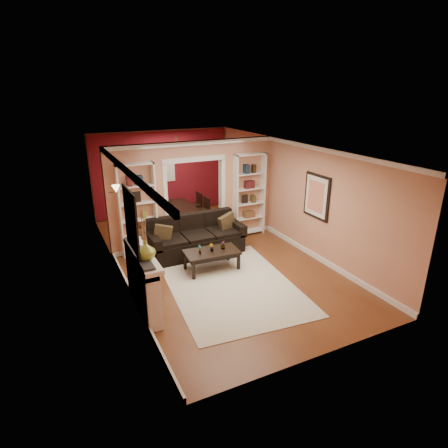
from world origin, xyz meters
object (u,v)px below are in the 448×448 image
fireplace (144,281)px  dining_table (180,215)px  sofa (196,236)px  bookshelf_left (138,210)px  coffee_table (212,260)px  bookshelf_right (249,195)px

fireplace → dining_table: size_ratio=1.04×
fireplace → sofa: bearing=47.1°
bookshelf_left → dining_table: (1.63, 1.67, -0.86)m
sofa → dining_table: sofa is taller
coffee_table → bookshelf_left: 2.22m
sofa → bookshelf_right: bookshelf_right is taller
sofa → dining_table: size_ratio=1.48×
bookshelf_left → bookshelf_right: (3.10, 0.00, 0.00)m
fireplace → bookshelf_left: bearing=78.0°
sofa → fireplace: size_ratio=1.41×
coffee_table → dining_table: bearing=87.3°
fireplace → bookshelf_right: bearing=34.8°
bookshelf_right → fireplace: bookshelf_right is taller
sofa → coffee_table: size_ratio=1.96×
bookshelf_right → bookshelf_left: bearing=180.0°
coffee_table → fireplace: 2.05m
bookshelf_right → dining_table: 2.39m
dining_table → fireplace: bearing=152.7°
sofa → bookshelf_left: bearing=155.4°
bookshelf_left → dining_table: 2.49m
coffee_table → fireplace: bearing=-148.3°
coffee_table → bookshelf_left: size_ratio=0.53×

